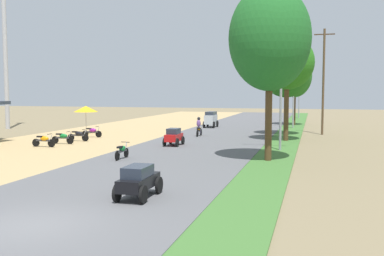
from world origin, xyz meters
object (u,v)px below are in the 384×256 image
(car_sedan_black, at_px, (138,180))
(car_van_silver, at_px, (211,118))
(median_tree_second, at_px, (287,63))
(motorbike_ahead_fourth, at_px, (199,127))
(median_tree_nearest, at_px, (270,39))
(parked_motorbike_fourth, at_px, (63,137))
(vendor_umbrella, at_px, (86,109))
(parked_motorbike_fifth, at_px, (78,135))
(motorbike_ahead_third, at_px, (122,150))
(car_hatchback_red, at_px, (174,136))
(median_tree_third, at_px, (286,76))
(median_tree_fourth, at_px, (295,76))
(streetlamp_near, at_px, (281,87))
(utility_pole_near, at_px, (323,80))
(parked_motorbike_sixth, at_px, (92,131))
(streetlamp_mid, at_px, (294,85))
(parked_motorbike_third, at_px, (44,140))
(streetlamp_far, at_px, (299,86))

(car_sedan_black, bearing_deg, car_van_silver, 98.13)
(median_tree_second, distance_m, motorbike_ahead_fourth, 9.23)
(median_tree_nearest, relative_size, motorbike_ahead_fourth, 5.42)
(parked_motorbike_fourth, height_order, vendor_umbrella, vendor_umbrella)
(parked_motorbike_fifth, relative_size, motorbike_ahead_third, 1.00)
(motorbike_ahead_third, bearing_deg, car_hatchback_red, 82.15)
(median_tree_third, height_order, median_tree_fourth, median_tree_fourth)
(median_tree_fourth, bearing_deg, streetlamp_near, -89.81)
(motorbike_ahead_fourth, bearing_deg, median_tree_fourth, 64.23)
(median_tree_nearest, bearing_deg, parked_motorbike_fourth, 165.75)
(motorbike_ahead_fourth, bearing_deg, streetlamp_near, -44.49)
(parked_motorbike_fifth, distance_m, utility_pole_near, 21.94)
(parked_motorbike_sixth, relative_size, median_tree_fourth, 0.22)
(streetlamp_near, height_order, streetlamp_mid, streetlamp_mid)
(streetlamp_near, xyz_separation_m, car_sedan_black, (-4.00, -14.93, -3.51))
(streetlamp_mid, distance_m, motorbike_ahead_third, 26.56)
(parked_motorbike_fourth, relative_size, median_tree_third, 0.25)
(streetlamp_near, bearing_deg, parked_motorbike_sixth, 165.39)
(parked_motorbike_fifth, xyz_separation_m, motorbike_ahead_third, (7.13, -7.68, 0.02))
(streetlamp_near, relative_size, motorbike_ahead_third, 4.01)
(parked_motorbike_third, distance_m, motorbike_ahead_fourth, 13.20)
(parked_motorbike_third, distance_m, median_tree_fourth, 30.26)
(parked_motorbike_fourth, height_order, median_tree_nearest, median_tree_nearest)
(parked_motorbike_fifth, relative_size, median_tree_second, 0.22)
(car_hatchback_red, bearing_deg, parked_motorbike_sixth, 155.86)
(parked_motorbike_third, height_order, parked_motorbike_sixth, same)
(parked_motorbike_fourth, bearing_deg, parked_motorbike_fifth, 84.71)
(median_tree_fourth, bearing_deg, car_hatchback_red, -108.58)
(parked_motorbike_fourth, relative_size, streetlamp_near, 0.25)
(median_tree_second, distance_m, median_tree_third, 5.09)
(motorbike_ahead_fourth, bearing_deg, utility_pole_near, 25.73)
(parked_motorbike_fifth, bearing_deg, motorbike_ahead_third, -47.11)
(median_tree_nearest, distance_m, median_tree_second, 10.55)
(median_tree_second, xyz_separation_m, streetlamp_near, (-0.02, -5.86, -1.90))
(parked_motorbike_third, relative_size, streetlamp_mid, 0.23)
(median_tree_fourth, xyz_separation_m, streetlamp_near, (0.07, -22.48, -1.43))
(car_sedan_black, xyz_separation_m, car_van_silver, (-4.51, 31.58, 0.28))
(vendor_umbrella, distance_m, car_hatchback_red, 12.88)
(median_tree_nearest, bearing_deg, streetlamp_far, 89.53)
(vendor_umbrella, distance_m, motorbike_ahead_fourth, 10.91)
(median_tree_fourth, bearing_deg, motorbike_ahead_third, -106.14)
(parked_motorbike_third, height_order, motorbike_ahead_fourth, motorbike_ahead_fourth)
(vendor_umbrella, bearing_deg, parked_motorbike_fifth, -66.56)
(vendor_umbrella, height_order, median_tree_fourth, median_tree_fourth)
(median_tree_second, relative_size, car_sedan_black, 3.65)
(streetlamp_near, relative_size, motorbike_ahead_fourth, 4.01)
(streetlamp_far, xyz_separation_m, utility_pole_near, (2.88, -23.81, 0.23))
(parked_motorbike_fifth, relative_size, streetlamp_mid, 0.23)
(median_tree_second, bearing_deg, parked_motorbike_fifth, -163.41)
(median_tree_fourth, relative_size, motorbike_ahead_fourth, 4.51)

